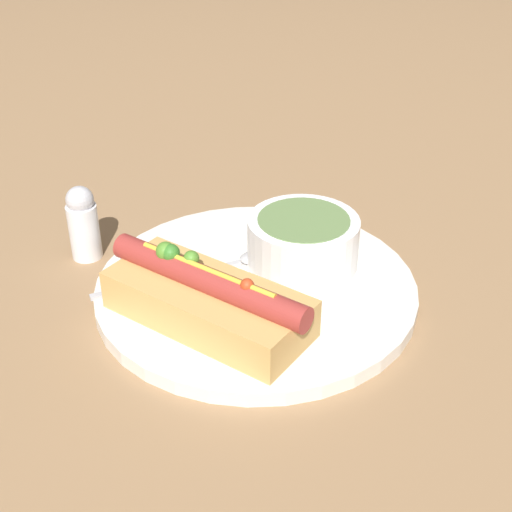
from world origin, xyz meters
TOP-DOWN VIEW (x-y plane):
  - ground_plane at (0.00, 0.00)m, footprint 4.00×4.00m
  - dinner_plate at (0.00, 0.00)m, footprint 0.30×0.30m
  - hot_dog at (0.01, -0.07)m, footprint 0.19×0.11m
  - soup_bowl at (0.01, 0.05)m, footprint 0.11×0.11m
  - spoon at (-0.04, -0.00)m, footprint 0.07×0.17m
  - salt_shaker at (-0.17, -0.08)m, footprint 0.03×0.03m

SIDE VIEW (x-z plane):
  - ground_plane at x=0.00m, z-range 0.00..0.00m
  - dinner_plate at x=0.00m, z-range 0.00..0.01m
  - spoon at x=-0.04m, z-range 0.01..0.02m
  - hot_dog at x=0.01m, z-range 0.01..0.07m
  - salt_shaker at x=-0.17m, z-range 0.00..0.08m
  - soup_bowl at x=0.01m, z-range 0.02..0.07m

